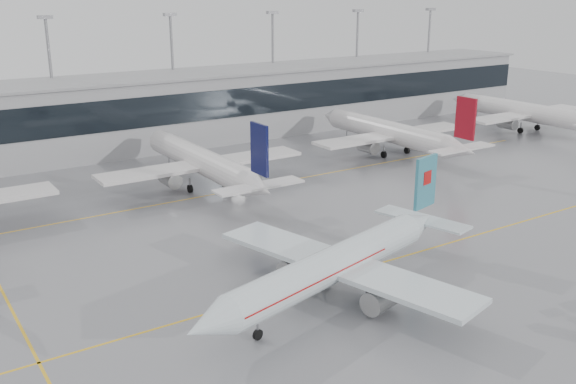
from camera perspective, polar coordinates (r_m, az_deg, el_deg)
ground at (r=64.06m, az=5.94°, el=-6.97°), size 320.00×320.00×0.00m
taxi_line_main at (r=64.06m, az=5.94°, el=-6.97°), size 120.00×0.25×0.01m
taxi_line_north at (r=87.74m, az=-6.46°, el=-0.17°), size 120.00×0.25×0.01m
taxi_line_cross at (r=65.86m, az=-24.19°, el=-7.80°), size 0.25×60.00×0.01m
terminal at (r=115.05m, az=-13.88°, el=6.72°), size 180.00×15.00×12.00m
terminal_glass at (r=107.80m, az=-12.56°, el=6.93°), size 180.00×0.20×5.00m
terminal_roof at (r=114.12m, az=-14.11°, el=9.78°), size 182.00×16.00×0.40m
light_masts at (r=119.63m, az=-15.14°, el=10.59°), size 156.40×1.00×22.60m
air_canada_jet at (r=57.66m, az=4.66°, el=-6.25°), size 33.61×26.72×10.40m
parked_jet_c at (r=89.91m, az=-7.61°, el=2.68°), size 29.64×36.96×11.72m
parked_jet_d at (r=109.18m, az=9.20°, el=5.23°), size 29.64×36.96×11.72m
parked_jet_e at (r=134.94m, az=20.37°, el=6.68°), size 29.64×36.96×11.72m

